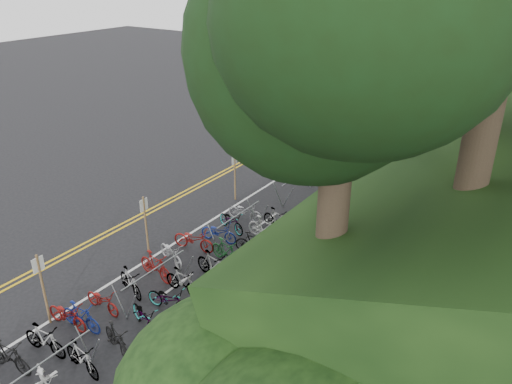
# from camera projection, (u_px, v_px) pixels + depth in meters

# --- Properties ---
(ground) EXTENTS (120.00, 120.00, 0.00)m
(ground) POSITION_uv_depth(u_px,v_px,m) (30.00, 311.00, 16.90)
(ground) COLOR black
(ground) RESTS_ON ground
(road_markings) EXTENTS (7.47, 80.00, 0.01)m
(road_markings) POSITION_uv_depth(u_px,v_px,m) (225.00, 206.00, 24.18)
(road_markings) COLOR gold
(road_markings) RESTS_ON ground
(red_curb) EXTENTS (0.25, 28.00, 0.10)m
(red_curb) POSITION_uv_depth(u_px,v_px,m) (337.00, 217.00, 23.03)
(red_curb) COLOR maroon
(red_curb) RESTS_ON ground
(bike_rack_front) EXTENTS (1.09, 2.64, 1.06)m
(bike_rack_front) POSITION_uv_depth(u_px,v_px,m) (52.00, 365.00, 13.61)
(bike_rack_front) COLOR gray
(bike_rack_front) RESTS_ON ground
(bike_racks_rest) EXTENTS (1.14, 23.00, 1.17)m
(bike_racks_rest) POSITION_uv_depth(u_px,v_px,m) (298.00, 181.00, 24.81)
(bike_racks_rest) COLOR gray
(bike_racks_rest) RESTS_ON ground
(signpost_near) EXTENTS (0.08, 0.40, 2.60)m
(signpost_near) POSITION_uv_depth(u_px,v_px,m) (43.00, 285.00, 15.77)
(signpost_near) COLOR brown
(signpost_near) RESTS_ON ground
(signposts_rest) EXTENTS (0.08, 18.40, 2.50)m
(signposts_rest) POSITION_uv_depth(u_px,v_px,m) (268.00, 155.00, 26.54)
(signposts_rest) COLOR brown
(signposts_rest) RESTS_ON ground
(bike_front) EXTENTS (0.69, 1.75, 0.90)m
(bike_front) POSITION_uv_depth(u_px,v_px,m) (67.00, 315.00, 16.04)
(bike_front) COLOR maroon
(bike_front) RESTS_ON ground
(bike_valet) EXTENTS (3.26, 14.42, 1.08)m
(bike_valet) POSITION_uv_depth(u_px,v_px,m) (161.00, 281.00, 17.67)
(bike_valet) COLOR #9E9EA3
(bike_valet) RESTS_ON ground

